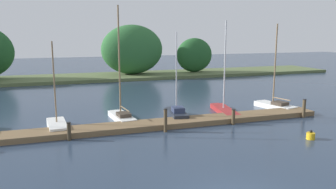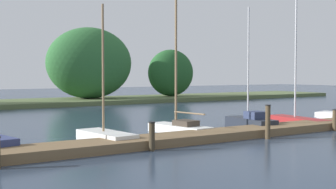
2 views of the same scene
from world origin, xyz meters
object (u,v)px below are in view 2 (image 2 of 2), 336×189
at_px(sailboat_4, 296,118).
at_px(mooring_piling_3, 335,120).
at_px(sailboat_1, 105,136).
at_px(sailboat_3, 250,122).
at_px(mooring_piling_1, 152,136).
at_px(sailboat_2, 178,124).
at_px(mooring_piling_2, 268,122).

relative_size(sailboat_4, mooring_piling_3, 6.58).
bearing_deg(mooring_piling_3, sailboat_1, 167.09).
xyz_separation_m(sailboat_3, mooring_piling_1, (-7.59, -2.81, 0.16)).
bearing_deg(sailboat_2, mooring_piling_3, -123.87).
relative_size(sailboat_1, sailboat_3, 0.90).
height_order(sailboat_4, mooring_piling_3, sailboat_4).
bearing_deg(sailboat_4, mooring_piling_2, 129.97).
distance_m(sailboat_4, mooring_piling_1, 12.12).
xyz_separation_m(sailboat_2, mooring_piling_1, (-3.71, -3.57, 0.11)).
bearing_deg(sailboat_4, mooring_piling_1, 115.27).
bearing_deg(mooring_piling_2, mooring_piling_3, 2.00).
xyz_separation_m(sailboat_1, sailboat_2, (4.34, 1.02, 0.12)).
distance_m(sailboat_2, mooring_piling_2, 4.29).
xyz_separation_m(sailboat_4, mooring_piling_1, (-11.67, -3.28, 0.23)).
bearing_deg(mooring_piling_3, mooring_piling_2, -178.00).
bearing_deg(mooring_piling_3, sailboat_4, 72.15).
distance_m(sailboat_1, sailboat_4, 12.33).
relative_size(sailboat_2, sailboat_3, 1.29).
height_order(sailboat_1, sailboat_2, sailboat_2).
xyz_separation_m(mooring_piling_1, mooring_piling_2, (5.75, -0.19, 0.21)).
bearing_deg(sailboat_3, sailboat_2, 86.25).
height_order(sailboat_4, mooring_piling_2, sailboat_4).
height_order(sailboat_2, mooring_piling_2, sailboat_2).
bearing_deg(mooring_piling_1, mooring_piling_3, -0.10).
relative_size(sailboat_3, mooring_piling_1, 5.77).
distance_m(sailboat_2, mooring_piling_1, 5.15).
distance_m(mooring_piling_1, mooring_piling_2, 5.76).
distance_m(sailboat_4, mooring_piling_2, 6.87).
distance_m(sailboat_4, mooring_piling_3, 3.48).
bearing_deg(sailboat_2, sailboat_4, -98.43).
height_order(sailboat_2, sailboat_3, sailboat_2).
relative_size(sailboat_2, sailboat_4, 1.13).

